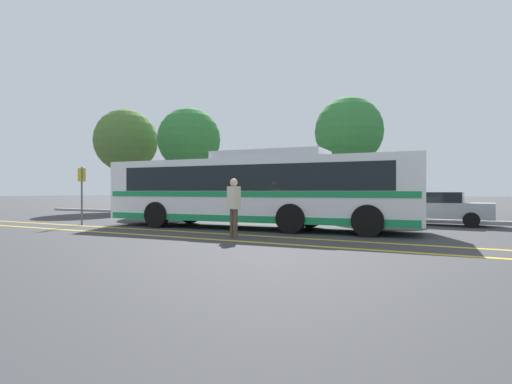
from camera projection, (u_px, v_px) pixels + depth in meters
The scene contains 14 objects.
ground_plane at pixel (283, 229), 14.81m from camera, with size 220.00×220.00×0.00m, color #38383A.
lane_strip_0 at pixel (226, 234), 13.15m from camera, with size 0.20×31.87×0.01m, color gold.
lane_strip_1 at pixel (200, 239), 11.87m from camera, with size 0.20×31.87×0.01m, color gold.
curb_strip at pixel (311, 217), 20.63m from camera, with size 39.87×0.36×0.15m, color #99999E.
transit_bus at pixel (256, 189), 15.10m from camera, with size 12.32×3.35×2.90m.
parked_car_0 at pixel (151, 204), 24.34m from camera, with size 4.50×1.93×1.26m.
parked_car_1 at pixel (233, 205), 21.55m from camera, with size 4.78×2.06×1.34m.
parked_car_2 at pixel (329, 205), 19.41m from camera, with size 4.21×2.02×1.48m.
parked_car_3 at pixel (437, 208), 16.74m from camera, with size 4.34×1.99×1.37m.
pedestrian_0 at pixel (234, 204), 12.11m from camera, with size 0.47×0.38×1.80m.
bus_stop_sign at pixel (82, 188), 16.64m from camera, with size 0.07×0.40×2.43m.
tree_0 at pixel (189, 139), 26.26m from camera, with size 4.13×4.13×6.90m.
tree_1 at pixel (349, 131), 23.35m from camera, with size 3.98×3.98×6.93m.
tree_2 at pixel (126, 141), 28.82m from camera, with size 4.52×4.52×7.33m.
Camera 1 is at (5.87, -13.63, 1.42)m, focal length 28.00 mm.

